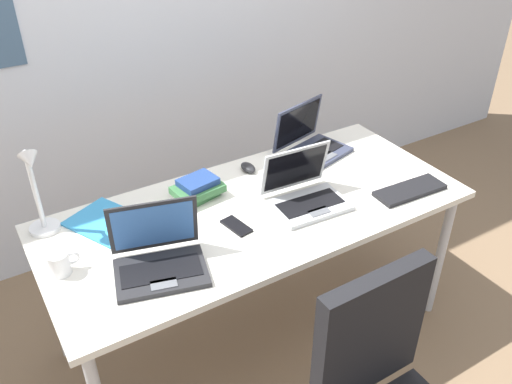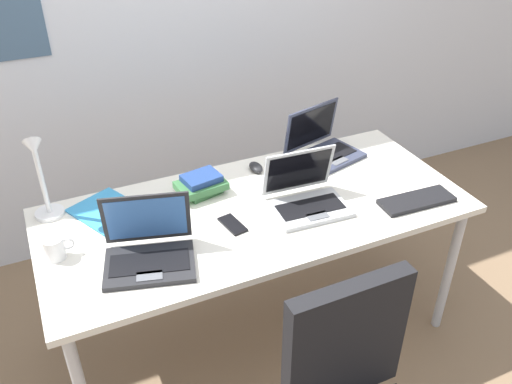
% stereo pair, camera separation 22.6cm
% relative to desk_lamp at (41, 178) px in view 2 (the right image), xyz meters
% --- Properties ---
extents(ground_plane, '(12.00, 12.00, 0.00)m').
position_rel_desk_lamp_xyz_m(ground_plane, '(0.80, -0.28, -0.94)').
color(ground_plane, '#7A6047').
extents(wall_back, '(6.00, 0.13, 2.60)m').
position_rel_desk_lamp_xyz_m(wall_back, '(0.80, 0.82, 0.36)').
color(wall_back, silver).
rests_on(wall_back, ground_plane).
extents(desk, '(1.80, 0.80, 0.74)m').
position_rel_desk_lamp_xyz_m(desk, '(0.80, -0.28, -0.25)').
color(desk, silver).
rests_on(desk, ground_plane).
extents(desk_lamp, '(0.12, 0.18, 0.40)m').
position_rel_desk_lamp_xyz_m(desk_lamp, '(0.00, 0.00, 0.00)').
color(desk_lamp, white).
rests_on(desk_lamp, desk).
extents(laptop_front_left, '(0.38, 0.34, 0.24)m').
position_rel_desk_lamp_xyz_m(laptop_front_left, '(0.30, -0.42, -0.15)').
color(laptop_front_left, '#232326').
rests_on(laptop_front_left, desk).
extents(laptop_near_mouse, '(0.38, 0.33, 0.24)m').
position_rel_desk_lamp_xyz_m(laptop_near_mouse, '(1.28, -0.00, -0.15)').
color(laptop_near_mouse, '#33384C').
rests_on(laptop_near_mouse, desk).
extents(laptop_far_corner, '(0.33, 0.29, 0.23)m').
position_rel_desk_lamp_xyz_m(laptop_far_corner, '(1.00, -0.35, -0.15)').
color(laptop_far_corner, '#B7BABC').
rests_on(laptop_far_corner, desk).
extents(external_keyboard, '(0.34, 0.14, 0.02)m').
position_rel_desk_lamp_xyz_m(external_keyboard, '(1.44, -0.53, -0.19)').
color(external_keyboard, black).
rests_on(external_keyboard, desk).
extents(computer_mouse, '(0.06, 0.10, 0.03)m').
position_rel_desk_lamp_xyz_m(computer_mouse, '(0.93, 0.01, -0.18)').
color(computer_mouse, black).
rests_on(computer_mouse, desk).
extents(cell_phone, '(0.09, 0.14, 0.01)m').
position_rel_desk_lamp_xyz_m(cell_phone, '(0.66, -0.35, -0.19)').
color(cell_phone, black).
rests_on(cell_phone, desk).
extents(book_stack, '(0.22, 0.16, 0.09)m').
position_rel_desk_lamp_xyz_m(book_stack, '(0.63, -0.07, -0.15)').
color(book_stack, '#336638').
rests_on(book_stack, desk).
extents(paper_folder_back_right, '(0.34, 0.38, 0.01)m').
position_rel_desk_lamp_xyz_m(paper_folder_back_right, '(0.23, -0.06, -0.19)').
color(paper_folder_back_right, '#338CC6').
rests_on(paper_folder_back_right, desk).
extents(coffee_mug, '(0.11, 0.08, 0.09)m').
position_rel_desk_lamp_xyz_m(coffee_mug, '(-0.01, -0.26, -0.15)').
color(coffee_mug, white).
rests_on(coffee_mug, desk).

